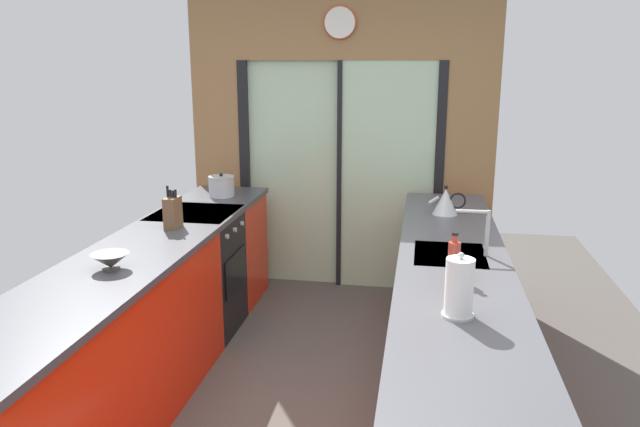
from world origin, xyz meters
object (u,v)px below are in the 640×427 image
object	(u,v)px
oven_range	(198,272)
paper_towel_roll	(459,288)
knife_block	(173,212)
stock_pot	(222,186)
mixing_bowl	(111,261)
kettle	(446,201)
soap_bottle	(454,259)

from	to	relation	value
oven_range	paper_towel_roll	bearing A→B (deg)	-41.42
knife_block	stock_pot	xyz separation A→B (m)	(0.00, 0.99, -0.02)
mixing_bowl	paper_towel_roll	world-z (taller)	paper_towel_roll
knife_block	kettle	distance (m)	1.91
knife_block	kettle	bearing A→B (deg)	20.93
oven_range	kettle	bearing A→B (deg)	7.78
soap_bottle	paper_towel_roll	bearing A→B (deg)	-90.00
paper_towel_roll	oven_range	bearing A→B (deg)	138.58
soap_bottle	stock_pot	bearing A→B (deg)	136.99
mixing_bowl	soap_bottle	bearing A→B (deg)	5.15
oven_range	stock_pot	bearing A→B (deg)	88.10
paper_towel_roll	stock_pot	bearing A→B (deg)	129.74
oven_range	mixing_bowl	xyz separation A→B (m)	(0.02, -1.27, 0.51)
oven_range	soap_bottle	bearing A→B (deg)	-31.59
mixing_bowl	stock_pot	bearing A→B (deg)	90.00
oven_range	soap_bottle	xyz separation A→B (m)	(1.80, -1.11, 0.57)
stock_pot	kettle	world-z (taller)	kettle
knife_block	stock_pot	world-z (taller)	knife_block
stock_pot	paper_towel_roll	world-z (taller)	paper_towel_roll
oven_range	paper_towel_roll	distance (m)	2.47
kettle	knife_block	bearing A→B (deg)	-159.07
knife_block	kettle	xyz separation A→B (m)	(1.78, 0.68, -0.01)
mixing_bowl	kettle	distance (m)	2.34
oven_range	stock_pot	xyz separation A→B (m)	(0.02, 0.55, 0.55)
paper_towel_roll	soap_bottle	bearing A→B (deg)	90.00
mixing_bowl	paper_towel_roll	bearing A→B (deg)	-10.19
soap_bottle	mixing_bowl	bearing A→B (deg)	-174.85
oven_range	stock_pot	world-z (taller)	stock_pot
knife_block	soap_bottle	xyz separation A→B (m)	(1.78, -0.67, -0.01)
oven_range	knife_block	world-z (taller)	knife_block
kettle	paper_towel_roll	distance (m)	1.83
mixing_bowl	knife_block	world-z (taller)	knife_block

